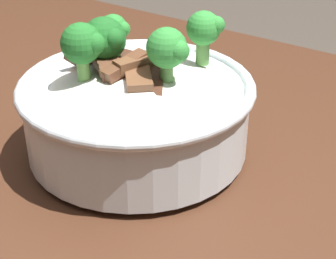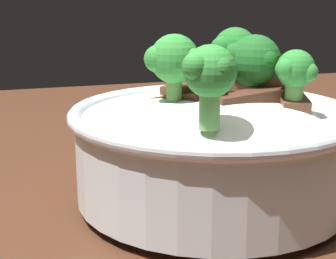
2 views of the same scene
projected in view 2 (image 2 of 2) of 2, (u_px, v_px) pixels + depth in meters
The scene contains 2 objects.
dining_table at pixel (55, 250), 0.56m from camera, with size 1.57×1.07×0.80m.
rice_bowl at pixel (213, 138), 0.45m from camera, with size 0.25×0.25×0.15m.
Camera 2 is at (0.04, 0.52, 0.98)m, focal length 54.35 mm.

